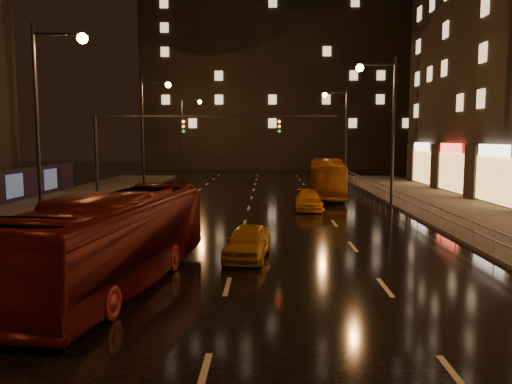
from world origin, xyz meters
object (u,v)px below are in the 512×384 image
bus_curb (327,178)px  taxi_near (248,242)px  taxi_far (309,200)px  bus_red (116,240)px

bus_curb → taxi_near: 21.70m
taxi_near → taxi_far: (3.50, 13.64, -0.05)m
bus_red → taxi_far: 19.04m
bus_red → taxi_near: (4.01, 3.83, -0.84)m
taxi_near → bus_red: bearing=-129.3°
bus_red → taxi_near: size_ratio=2.78×
taxi_far → bus_red: bearing=-111.1°
bus_red → taxi_far: size_ratio=2.54×
bus_curb → taxi_far: 7.65m
bus_red → taxi_far: bus_red is taller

